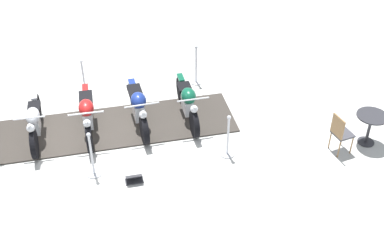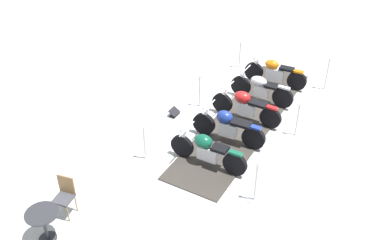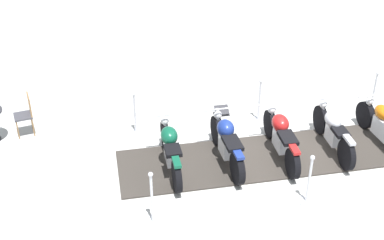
{
  "view_description": "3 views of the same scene",
  "coord_description": "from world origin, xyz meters",
  "px_view_note": "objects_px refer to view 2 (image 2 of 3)",
  "views": [
    {
      "loc": [
        -0.13,
        9.91,
        7.45
      ],
      "look_at": [
        -2.28,
        0.94,
        0.6
      ],
      "focal_mm": 47.7,
      "sensor_mm": 36.0,
      "label": 1
    },
    {
      "loc": [
        -10.39,
        -3.89,
        7.52
      ],
      "look_at": [
        -2.16,
        0.61,
        1.1
      ],
      "focal_mm": 41.85,
      "sensor_mm": 36.0,
      "label": 2
    },
    {
      "loc": [
        -3.73,
        -8.55,
        6.43
      ],
      "look_at": [
        -1.77,
        0.81,
        0.66
      ],
      "focal_mm": 47.93,
      "sensor_mm": 36.0,
      "label": 3
    }
  ],
  "objects_px": {
    "stanchion_right_front": "(240,59)",
    "cafe_table": "(43,220)",
    "motorcycle_copper": "(275,73)",
    "motorcycle_chrome": "(261,88)",
    "stanchion_right_rear": "(145,149)",
    "motorcycle_forest": "(207,150)",
    "cafe_chair_near_table": "(65,194)",
    "motorcycle_navy": "(228,126)",
    "info_placard": "(174,113)",
    "stanchion_left_rear": "(255,189)",
    "stanchion_right_mid": "(200,97)",
    "motorcycle_maroon": "(245,105)",
    "stanchion_left_front": "(326,78)",
    "stanchion_left_mid": "(296,126)"
  },
  "relations": [
    {
      "from": "stanchion_left_rear",
      "to": "stanchion_right_rear",
      "type": "distance_m",
      "value": 3.09
    },
    {
      "from": "motorcycle_maroon",
      "to": "stanchion_left_mid",
      "type": "distance_m",
      "value": 1.59
    },
    {
      "from": "motorcycle_chrome",
      "to": "stanchion_left_rear",
      "type": "relative_size",
      "value": 1.85
    },
    {
      "from": "stanchion_left_mid",
      "to": "motorcycle_forest",
      "type": "bearing_deg",
      "value": 145.62
    },
    {
      "from": "stanchion_right_mid",
      "to": "motorcycle_maroon",
      "type": "bearing_deg",
      "value": -90.73
    },
    {
      "from": "stanchion_left_mid",
      "to": "cafe_chair_near_table",
      "type": "xyz_separation_m",
      "value": [
        -5.35,
        3.62,
        0.23
      ]
    },
    {
      "from": "stanchion_left_mid",
      "to": "stanchion_right_mid",
      "type": "bearing_deg",
      "value": 89.24
    },
    {
      "from": "stanchion_right_mid",
      "to": "stanchion_right_rear",
      "type": "relative_size",
      "value": 1.04
    },
    {
      "from": "motorcycle_navy",
      "to": "cafe_chair_near_table",
      "type": "distance_m",
      "value": 4.65
    },
    {
      "from": "cafe_table",
      "to": "info_placard",
      "type": "bearing_deg",
      "value": 0.51
    },
    {
      "from": "motorcycle_chrome",
      "to": "motorcycle_forest",
      "type": "distance_m",
      "value": 3.58
    },
    {
      "from": "stanchion_left_front",
      "to": "cafe_table",
      "type": "relative_size",
      "value": 1.49
    },
    {
      "from": "stanchion_left_rear",
      "to": "cafe_table",
      "type": "distance_m",
      "value": 4.7
    },
    {
      "from": "motorcycle_maroon",
      "to": "motorcycle_navy",
      "type": "relative_size",
      "value": 1.03
    },
    {
      "from": "motorcycle_maroon",
      "to": "stanchion_right_mid",
      "type": "xyz_separation_m",
      "value": [
        0.02,
        1.51,
        -0.16
      ]
    },
    {
      "from": "motorcycle_forest",
      "to": "cafe_chair_near_table",
      "type": "distance_m",
      "value": 3.6
    },
    {
      "from": "stanchion_right_mid",
      "to": "info_placard",
      "type": "height_order",
      "value": "stanchion_right_mid"
    },
    {
      "from": "motorcycle_copper",
      "to": "cafe_table",
      "type": "distance_m",
      "value": 8.79
    },
    {
      "from": "motorcycle_chrome",
      "to": "stanchion_right_mid",
      "type": "distance_m",
      "value": 1.93
    },
    {
      "from": "motorcycle_maroon",
      "to": "stanchion_right_front",
      "type": "relative_size",
      "value": 2.13
    },
    {
      "from": "motorcycle_maroon",
      "to": "motorcycle_forest",
      "type": "distance_m",
      "value": 2.39
    },
    {
      "from": "cafe_table",
      "to": "stanchion_left_rear",
      "type": "bearing_deg",
      "value": -47.03
    },
    {
      "from": "motorcycle_chrome",
      "to": "cafe_chair_near_table",
      "type": "distance_m",
      "value": 6.88
    },
    {
      "from": "motorcycle_maroon",
      "to": "cafe_chair_near_table",
      "type": "relative_size",
      "value": 2.23
    },
    {
      "from": "motorcycle_maroon",
      "to": "stanchion_right_front",
      "type": "xyz_separation_m",
      "value": [
        2.98,
        1.47,
        -0.16
      ]
    },
    {
      "from": "motorcycle_copper",
      "to": "stanchion_right_front",
      "type": "distance_m",
      "value": 1.63
    },
    {
      "from": "motorcycle_navy",
      "to": "stanchion_left_rear",
      "type": "xyz_separation_m",
      "value": [
        -1.79,
        -1.55,
        -0.16
      ]
    },
    {
      "from": "motorcycle_chrome",
      "to": "stanchion_left_rear",
      "type": "distance_m",
      "value": 4.45
    },
    {
      "from": "motorcycle_copper",
      "to": "motorcycle_navy",
      "type": "height_order",
      "value": "motorcycle_navy"
    },
    {
      "from": "motorcycle_maroon",
      "to": "stanchion_left_rear",
      "type": "height_order",
      "value": "stanchion_left_rear"
    },
    {
      "from": "motorcycle_navy",
      "to": "stanchion_right_rear",
      "type": "xyz_separation_m",
      "value": [
        -1.75,
        1.54,
        -0.18
      ]
    },
    {
      "from": "stanchion_left_front",
      "to": "info_placard",
      "type": "height_order",
      "value": "stanchion_left_front"
    },
    {
      "from": "motorcycle_forest",
      "to": "info_placard",
      "type": "relative_size",
      "value": 5.56
    },
    {
      "from": "stanchion_right_mid",
      "to": "motorcycle_chrome",
      "type": "bearing_deg",
      "value": -52.39
    },
    {
      "from": "stanchion_left_front",
      "to": "cafe_table",
      "type": "xyz_separation_m",
      "value": [
        -9.13,
        3.52,
        0.15
      ]
    },
    {
      "from": "motorcycle_maroon",
      "to": "motorcycle_forest",
      "type": "relative_size",
      "value": 1.02
    },
    {
      "from": "motorcycle_chrome",
      "to": "stanchion_right_rear",
      "type": "xyz_separation_m",
      "value": [
        -4.14,
        1.56,
        -0.17
      ]
    },
    {
      "from": "motorcycle_forest",
      "to": "cafe_table",
      "type": "height_order",
      "value": "motorcycle_forest"
    },
    {
      "from": "stanchion_right_front",
      "to": "cafe_table",
      "type": "bearing_deg",
      "value": 177.34
    },
    {
      "from": "motorcycle_copper",
      "to": "stanchion_left_mid",
      "type": "relative_size",
      "value": 1.96
    },
    {
      "from": "motorcycle_navy",
      "to": "stanchion_right_rear",
      "type": "distance_m",
      "value": 2.34
    },
    {
      "from": "motorcycle_copper",
      "to": "stanchion_right_mid",
      "type": "xyz_separation_m",
      "value": [
        -2.36,
        1.55,
        -0.12
      ]
    },
    {
      "from": "motorcycle_copper",
      "to": "info_placard",
      "type": "relative_size",
      "value": 5.48
    },
    {
      "from": "motorcycle_copper",
      "to": "motorcycle_chrome",
      "type": "height_order",
      "value": "motorcycle_chrome"
    },
    {
      "from": "motorcycle_copper",
      "to": "stanchion_right_front",
      "type": "relative_size",
      "value": 2.05
    },
    {
      "from": "motorcycle_chrome",
      "to": "stanchion_right_mid",
      "type": "bearing_deg",
      "value": 39.86
    },
    {
      "from": "stanchion_left_rear",
      "to": "motorcycle_chrome",
      "type": "bearing_deg",
      "value": 20.09
    },
    {
      "from": "motorcycle_forest",
      "to": "stanchion_right_rear",
      "type": "bearing_deg",
      "value": 20.67
    },
    {
      "from": "motorcycle_navy",
      "to": "info_placard",
      "type": "xyz_separation_m",
      "value": [
        0.41,
        1.94,
        -0.45
      ]
    },
    {
      "from": "motorcycle_chrome",
      "to": "motorcycle_maroon",
      "type": "distance_m",
      "value": 1.19
    }
  ]
}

